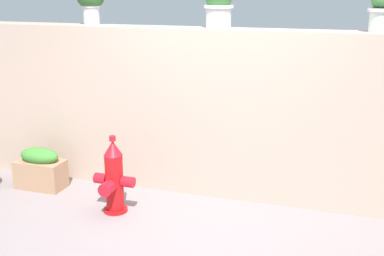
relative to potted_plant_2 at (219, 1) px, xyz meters
name	(u,v)px	position (x,y,z in m)	size (l,w,h in m)	color
ground_plane	(183,244)	(0.05, -1.25, -2.03)	(24.00, 24.00, 0.00)	gray
stone_wall	(221,113)	(0.05, -0.02, -1.15)	(6.74, 0.38, 1.76)	tan
potted_plant_2	(219,1)	(0.00, 0.00, 0.00)	(0.30, 0.30, 0.46)	silver
potted_plant_3	(384,5)	(1.55, 0.00, -0.02)	(0.28, 0.28, 0.42)	silver
fire_hydrant	(114,179)	(-0.81, -0.85, -1.68)	(0.42, 0.34, 0.79)	red
planter_box	(40,169)	(-1.88, -0.54, -1.81)	(0.54, 0.29, 0.46)	#A27859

